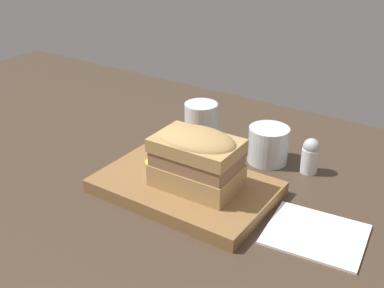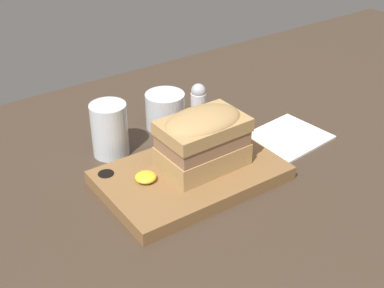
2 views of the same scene
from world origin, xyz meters
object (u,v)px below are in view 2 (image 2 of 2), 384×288
at_px(water_glass, 110,133).
at_px(napkin, 287,137).
at_px(serving_board, 190,175).
at_px(wine_glass, 165,112).
at_px(salt_shaker, 198,99).
at_px(sandwich, 203,137).

height_order(water_glass, napkin, water_glass).
bearing_deg(serving_board, wine_glass, 69.89).
xyz_separation_m(serving_board, wine_glass, (0.07, 0.18, 0.02)).
bearing_deg(salt_shaker, sandwich, -123.69).
bearing_deg(wine_glass, water_glass, -167.88).
bearing_deg(wine_glass, sandwich, -103.13).
xyz_separation_m(sandwich, napkin, (0.21, 0.01, -0.08)).
distance_m(water_glass, napkin, 0.34).
bearing_deg(sandwich, wine_glass, 76.87).
bearing_deg(salt_shaker, wine_glass, -176.99).
height_order(serving_board, sandwich, sandwich).
bearing_deg(water_glass, wine_glass, 12.12).
relative_size(water_glass, wine_glass, 1.28).
bearing_deg(water_glass, salt_shaker, 8.71).
relative_size(sandwich, water_glass, 1.44).
bearing_deg(sandwich, water_glass, 120.67).
bearing_deg(water_glass, sandwich, -59.33).
bearing_deg(salt_shaker, water_glass, -171.29).
xyz_separation_m(wine_glass, salt_shaker, (0.08, 0.00, 0.00)).
distance_m(napkin, salt_shaker, 0.20).
height_order(serving_board, salt_shaker, salt_shaker).
distance_m(sandwich, wine_glass, 0.19).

